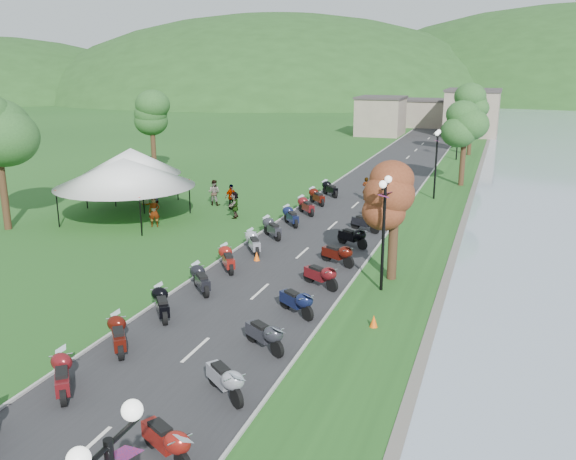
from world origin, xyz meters
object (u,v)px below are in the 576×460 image
(vendor_tent_main, at_px, (126,189))
(pedestrian_a, at_px, (155,227))
(pedestrian_b, at_px, (214,205))
(pedestrian_c, at_px, (156,203))

(vendor_tent_main, distance_m, pedestrian_a, 3.36)
(pedestrian_b, bearing_deg, pedestrian_c, 11.10)
(vendor_tent_main, height_order, pedestrian_b, vendor_tent_main)
(pedestrian_a, xyz_separation_m, pedestrian_b, (0.83, 6.57, 0.00))
(pedestrian_c, bearing_deg, pedestrian_a, 24.38)
(vendor_tent_main, xyz_separation_m, pedestrian_a, (2.55, -0.87, -2.00))
(pedestrian_b, height_order, pedestrian_c, pedestrian_b)
(vendor_tent_main, bearing_deg, pedestrian_b, 59.25)
(pedestrian_a, distance_m, pedestrian_b, 6.62)
(pedestrian_a, relative_size, pedestrian_b, 1.02)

